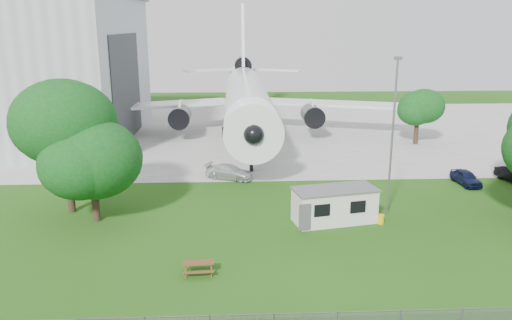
{
  "coord_description": "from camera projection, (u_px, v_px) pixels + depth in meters",
  "views": [
    {
      "loc": [
        -3.82,
        -29.99,
        14.33
      ],
      "look_at": [
        -2.01,
        8.0,
        4.0
      ],
      "focal_mm": 35.0,
      "sensor_mm": 36.0,
      "label": 1
    }
  ],
  "objects": [
    {
      "name": "concrete_apron",
      "position": [
        260.0,
        131.0,
        69.47
      ],
      "size": [
        120.0,
        46.0,
        0.03
      ],
      "primitive_type": "cube",
      "color": "#B7B7B2",
      "rests_on": "ground"
    },
    {
      "name": "tree_west_small",
      "position": [
        92.0,
        159.0,
        36.48
      ],
      "size": [
        7.34,
        7.34,
        8.52
      ],
      "color": "#382619",
      "rests_on": "ground"
    },
    {
      "name": "airliner",
      "position": [
        246.0,
        96.0,
        65.93
      ],
      "size": [
        46.36,
        47.73,
        17.69
      ],
      "color": "white",
      "rests_on": "ground"
    },
    {
      "name": "tree_far_apron",
      "position": [
        418.0,
        109.0,
        60.83
      ],
      "size": [
        5.41,
        5.41,
        7.14
      ],
      "color": "#382619",
      "rests_on": "ground"
    },
    {
      "name": "car_ne_hatch",
      "position": [
        466.0,
        178.0,
        46.13
      ],
      "size": [
        1.81,
        3.97,
        1.32
      ],
      "primitive_type": "imported",
      "rotation": [
        0.0,
        0.0,
        0.07
      ],
      "color": "black",
      "rests_on": "ground"
    },
    {
      "name": "car_apron_van",
      "position": [
        229.0,
        172.0,
        47.84
      ],
      "size": [
        5.05,
        3.55,
        1.36
      ],
      "primitive_type": "imported",
      "rotation": [
        0.0,
        0.0,
        1.18
      ],
      "color": "silver",
      "rests_on": "ground"
    },
    {
      "name": "tree_west_big",
      "position": [
        63.0,
        124.0,
        37.68
      ],
      "size": [
        8.28,
        8.28,
        11.26
      ],
      "color": "#382619",
      "rests_on": "ground"
    },
    {
      "name": "ground",
      "position": [
        292.0,
        250.0,
        32.84
      ],
      "size": [
        160.0,
        160.0,
        0.0
      ],
      "primitive_type": "plane",
      "color": "#2B5D16"
    },
    {
      "name": "picnic_west",
      "position": [
        199.0,
        274.0,
        29.68
      ],
      "size": [
        1.88,
        1.59,
        0.76
      ],
      "primitive_type": null,
      "rotation": [
        0.0,
        0.0,
        0.05
      ],
      "color": "brown",
      "rests_on": "ground"
    },
    {
      "name": "site_cabin",
      "position": [
        335.0,
        205.0,
        37.27
      ],
      "size": [
        6.96,
        3.92,
        2.62
      ],
      "color": "silver",
      "rests_on": "ground"
    },
    {
      "name": "lamp_mast",
      "position": [
        392.0,
        139.0,
        37.62
      ],
      "size": [
        0.16,
        0.16,
        12.0
      ],
      "primitive_type": "cylinder",
      "color": "slate",
      "rests_on": "ground"
    }
  ]
}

